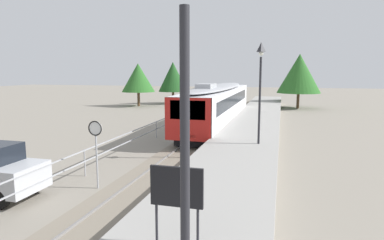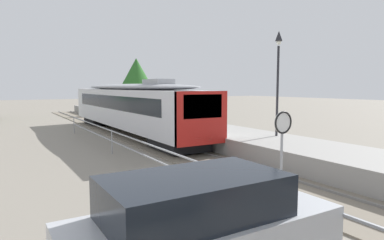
% 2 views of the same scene
% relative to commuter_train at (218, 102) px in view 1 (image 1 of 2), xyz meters
% --- Properties ---
extents(ground_plane, '(160.00, 160.00, 0.00)m').
position_rel_commuter_train_xyz_m(ground_plane, '(-3.00, -5.17, -2.15)').
color(ground_plane, gray).
extents(track_rails, '(3.20, 60.00, 0.14)m').
position_rel_commuter_train_xyz_m(track_rails, '(0.00, -5.17, -2.11)').
color(track_rails, slate).
rests_on(track_rails, ground).
extents(commuter_train, '(2.82, 19.47, 3.74)m').
position_rel_commuter_train_xyz_m(commuter_train, '(0.00, 0.00, 0.00)').
color(commuter_train, silver).
rests_on(commuter_train, track_rails).
extents(station_platform, '(3.90, 60.00, 0.90)m').
position_rel_commuter_train_xyz_m(station_platform, '(3.25, -5.17, -1.70)').
color(station_platform, '#999691').
rests_on(station_platform, ground).
extents(platform_lamp_near_end, '(0.34, 0.34, 5.35)m').
position_rel_commuter_train_xyz_m(platform_lamp_near_end, '(4.14, -24.32, 2.48)').
color(platform_lamp_near_end, '#232328').
rests_on(platform_lamp_near_end, station_platform).
extents(platform_lamp_mid_platform, '(0.34, 0.34, 5.35)m').
position_rel_commuter_train_xyz_m(platform_lamp_mid_platform, '(4.14, -10.25, 2.48)').
color(platform_lamp_mid_platform, '#232328').
rests_on(platform_lamp_mid_platform, station_platform).
extents(platform_notice_board, '(1.20, 0.08, 1.80)m').
position_rel_commuter_train_xyz_m(platform_notice_board, '(3.11, -21.44, 0.04)').
color(platform_notice_board, '#232328').
rests_on(platform_notice_board, station_platform).
extents(speed_limit_sign, '(0.61, 0.10, 2.81)m').
position_rel_commuter_train_xyz_m(speed_limit_sign, '(-1.89, -16.46, -0.02)').
color(speed_limit_sign, '#9EA0A5').
rests_on(speed_limit_sign, ground).
extents(carpark_fence, '(0.06, 36.06, 1.25)m').
position_rel_commuter_train_xyz_m(carpark_fence, '(-3.30, -15.17, -1.24)').
color(carpark_fence, '#9EA0A5').
rests_on(carpark_fence, ground).
extents(tree_behind_carpark, '(4.50, 4.50, 5.84)m').
position_rel_commuter_train_xyz_m(tree_behind_carpark, '(-13.74, 14.12, 1.76)').
color(tree_behind_carpark, brown).
rests_on(tree_behind_carpark, ground).
extents(tree_behind_station_far, '(5.50, 5.50, 6.98)m').
position_rel_commuter_train_xyz_m(tree_behind_station_far, '(7.32, 17.07, 2.34)').
color(tree_behind_station_far, brown).
rests_on(tree_behind_station_far, ground).
extents(tree_distant_left, '(4.28, 4.28, 6.14)m').
position_rel_commuter_train_xyz_m(tree_distant_left, '(-10.27, 18.73, 1.82)').
color(tree_distant_left, brown).
rests_on(tree_distant_left, ground).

